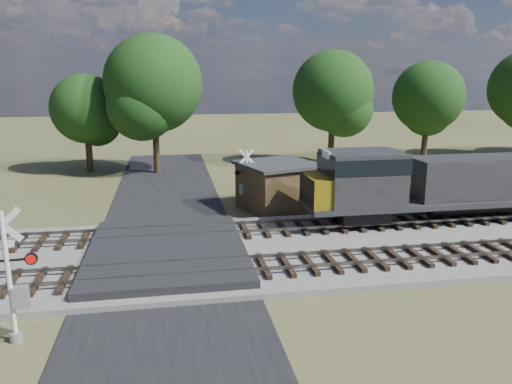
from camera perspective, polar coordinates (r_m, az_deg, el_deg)
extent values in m
plane|color=#444927|center=(22.93, -10.07, -8.04)|extent=(160.00, 160.00, 0.00)
cube|color=gray|center=(25.29, 13.30, -5.75)|extent=(140.00, 10.00, 0.30)
cube|color=black|center=(22.92, -10.07, -7.94)|extent=(7.00, 60.00, 0.08)
cube|color=#262628|center=(23.29, -10.10, -6.87)|extent=(7.00, 9.00, 0.62)
cube|color=black|center=(21.00, -4.56, -8.79)|extent=(44.00, 2.60, 0.18)
cube|color=#5B564E|center=(22.43, 16.59, -7.39)|extent=(140.00, 0.08, 0.15)
cube|color=#5B564E|center=(23.63, 15.05, -6.20)|extent=(140.00, 0.08, 0.15)
cube|color=black|center=(25.68, -5.65, -4.58)|extent=(44.00, 2.60, 0.18)
cube|color=#5B564E|center=(26.73, 11.86, -3.71)|extent=(140.00, 0.08, 0.15)
cube|color=#5B564E|center=(28.00, 10.78, -2.86)|extent=(140.00, 0.08, 0.15)
cylinder|color=silver|center=(17.39, -26.40, -8.86)|extent=(0.15, 0.15, 4.30)
cylinder|color=gray|center=(18.19, -25.72, -14.68)|extent=(0.39, 0.39, 0.32)
cube|color=silver|center=(16.85, -27.01, -3.42)|extent=(1.13, 0.12, 1.13)
cube|color=silver|center=(16.85, -27.01, -3.42)|extent=(1.13, 0.12, 1.13)
cube|color=silver|center=(17.02, -26.80, -5.33)|extent=(0.54, 0.07, 0.24)
cube|color=black|center=(17.19, -26.60, -7.03)|extent=(1.72, 0.17, 0.06)
cylinder|color=red|center=(17.04, -24.30, -6.96)|extent=(0.39, 0.13, 0.39)
cube|color=gray|center=(17.57, -25.30, -10.79)|extent=(0.50, 0.35, 0.70)
cylinder|color=silver|center=(30.79, -1.06, 1.35)|extent=(0.13, 0.13, 3.69)
cylinder|color=gray|center=(31.20, -1.05, -1.71)|extent=(0.33, 0.33, 0.28)
cube|color=silver|center=(30.52, -1.07, 4.06)|extent=(0.96, 0.16, 0.96)
cube|color=silver|center=(30.52, -1.07, 4.06)|extent=(0.96, 0.16, 0.96)
cube|color=silver|center=(30.60, -1.07, 3.12)|extent=(0.46, 0.09, 0.20)
cube|color=black|center=(30.69, -1.06, 2.28)|extent=(1.47, 0.24, 0.06)
cylinder|color=red|center=(30.86, 0.00, 2.34)|extent=(0.34, 0.13, 0.33)
cylinder|color=red|center=(30.53, -2.15, 2.21)|extent=(0.34, 0.13, 0.33)
cube|color=gray|center=(30.85, -1.47, 0.32)|extent=(0.45, 0.33, 0.60)
cube|color=#3F2E1B|center=(30.89, 2.48, 0.49)|extent=(4.95, 4.95, 2.75)
cube|color=#313133|center=(30.59, 2.51, 3.18)|extent=(5.45, 5.45, 0.20)
cylinder|color=black|center=(44.76, -18.56, 4.79)|extent=(0.56, 0.56, 4.13)
sphere|color=#133410|center=(44.41, -18.88, 8.99)|extent=(5.78, 5.78, 5.78)
cylinder|color=black|center=(42.53, -11.37, 5.88)|extent=(0.56, 0.56, 5.71)
sphere|color=#133410|center=(42.18, -11.66, 12.04)|extent=(8.00, 8.00, 8.00)
cylinder|color=black|center=(46.08, 8.61, 6.22)|extent=(0.56, 0.56, 5.15)
sphere|color=#133410|center=(45.75, 8.79, 11.34)|extent=(7.21, 7.21, 7.21)
cylinder|color=black|center=(50.08, 18.74, 5.97)|extent=(0.56, 0.56, 4.70)
sphere|color=#133410|center=(49.77, 19.07, 10.26)|extent=(6.58, 6.58, 6.58)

